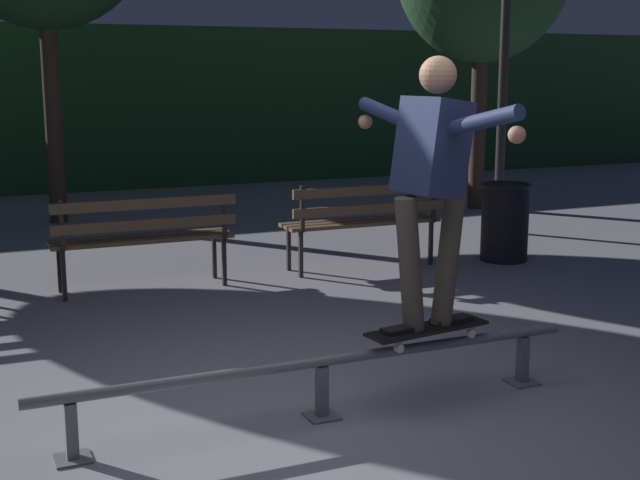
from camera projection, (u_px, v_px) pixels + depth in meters
name	position (u px, v px, depth m)	size (l,w,h in m)	color
ground_plane	(330.00, 424.00, 4.79)	(90.00, 90.00, 0.00)	gray
hedge_backdrop	(61.00, 108.00, 14.22)	(24.00, 1.20, 2.66)	#234C28
grind_rail	(322.00, 372.00, 4.84)	(3.22, 0.18, 0.36)	slate
skateboard	(427.00, 329.00, 5.07)	(0.80, 0.31, 0.09)	black
skateboarder	(432.00, 170.00, 4.90)	(0.63, 1.40, 1.56)	black
park_bench_left_center	(144.00, 232.00, 7.60)	(1.60, 0.43, 0.88)	#282623
park_bench_right_center	(365.00, 215.00, 8.46)	(1.60, 0.43, 0.88)	#282623
lamp_post_right	(505.00, 22.00, 10.09)	(0.32, 0.32, 3.90)	#282623
trash_can	(505.00, 221.00, 8.89)	(0.52, 0.52, 0.80)	black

